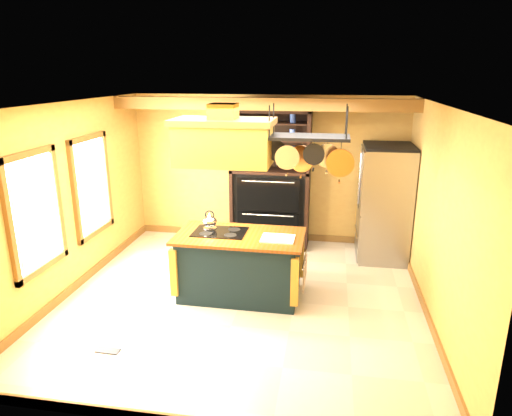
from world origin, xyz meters
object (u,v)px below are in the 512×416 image
(refrigerator, at_px, (384,205))
(pot_rack, at_px, (309,147))
(kitchen_island, at_px, (240,265))
(range_hood, at_px, (224,140))
(hutch, at_px, (271,194))

(refrigerator, bearing_deg, pot_rack, -123.93)
(kitchen_island, relative_size, range_hood, 1.35)
(range_hood, relative_size, pot_rack, 1.15)
(pot_rack, bearing_deg, refrigerator, 56.07)
(pot_rack, bearing_deg, hutch, 109.87)
(kitchen_island, distance_m, pot_rack, 1.93)
(pot_rack, height_order, hutch, pot_rack)
(range_hood, relative_size, hutch, 0.53)
(kitchen_island, bearing_deg, range_hood, -179.15)
(kitchen_island, relative_size, pot_rack, 1.55)
(pot_rack, xyz_separation_m, refrigerator, (1.20, 1.79, -1.24))
(refrigerator, xyz_separation_m, hutch, (-1.97, 0.33, 0.01))
(range_hood, xyz_separation_m, hutch, (0.35, 2.12, -1.29))
(kitchen_island, relative_size, refrigerator, 0.94)
(refrigerator, bearing_deg, kitchen_island, -139.85)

